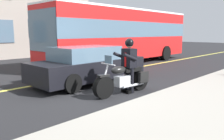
{
  "coord_description": "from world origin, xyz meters",
  "views": [
    {
      "loc": [
        5.17,
        5.67,
        1.92
      ],
      "look_at": [
        0.06,
        0.76,
        0.75
      ],
      "focal_mm": 36.5,
      "sensor_mm": 36.0,
      "label": 1
    }
  ],
  "objects_px": {
    "rider_main": "(129,61)",
    "bus_far": "(122,33)",
    "motorcycle_main": "(124,79)",
    "car_silver": "(88,65)"
  },
  "relations": [
    {
      "from": "rider_main",
      "to": "bus_far",
      "type": "height_order",
      "value": "bus_far"
    },
    {
      "from": "motorcycle_main",
      "to": "car_silver",
      "type": "height_order",
      "value": "car_silver"
    },
    {
      "from": "motorcycle_main",
      "to": "bus_far",
      "type": "relative_size",
      "value": 0.2
    },
    {
      "from": "rider_main",
      "to": "bus_far",
      "type": "bearing_deg",
      "value": -136.94
    },
    {
      "from": "car_silver",
      "to": "motorcycle_main",
      "type": "bearing_deg",
      "value": 82.68
    },
    {
      "from": "rider_main",
      "to": "car_silver",
      "type": "distance_m",
      "value": 2.11
    },
    {
      "from": "bus_far",
      "to": "car_silver",
      "type": "distance_m",
      "value": 6.01
    },
    {
      "from": "motorcycle_main",
      "to": "car_silver",
      "type": "bearing_deg",
      "value": -97.32
    },
    {
      "from": "bus_far",
      "to": "car_silver",
      "type": "relative_size",
      "value": 2.4
    },
    {
      "from": "bus_far",
      "to": "rider_main",
      "type": "bearing_deg",
      "value": 43.06
    }
  ]
}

